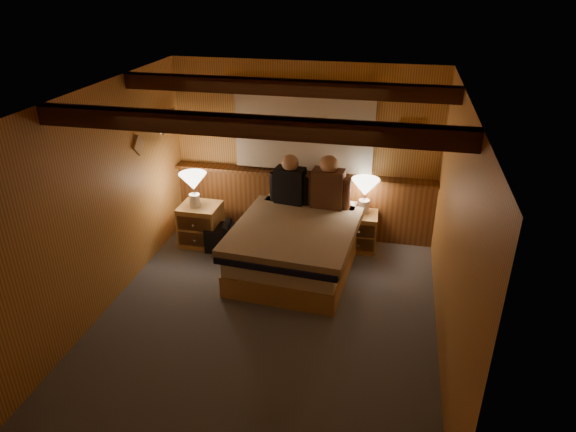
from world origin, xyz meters
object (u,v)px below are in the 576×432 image
(nightstand_right, at_px, (359,231))
(person_right, at_px, (328,186))
(nightstand_left, at_px, (201,225))
(bed, at_px, (296,245))
(lamp_left, at_px, (193,184))
(lamp_right, at_px, (365,189))
(duffel_bag, at_px, (227,237))
(person_left, at_px, (290,183))

(nightstand_right, distance_m, person_right, 0.80)
(nightstand_left, bearing_deg, bed, -14.16)
(lamp_left, distance_m, lamp_right, 2.25)
(duffel_bag, bearing_deg, nightstand_left, 162.61)
(nightstand_right, relative_size, duffel_bag, 0.87)
(nightstand_left, bearing_deg, duffel_bag, -10.25)
(nightstand_left, height_order, person_left, person_left)
(bed, height_order, person_right, person_right)
(nightstand_right, relative_size, lamp_left, 1.08)
(lamp_right, xyz_separation_m, person_right, (-0.47, -0.15, 0.07))
(nightstand_left, relative_size, duffel_bag, 0.98)
(lamp_right, height_order, duffel_bag, lamp_right)
(nightstand_left, xyz_separation_m, nightstand_right, (2.13, 0.33, -0.03))
(person_left, bearing_deg, duffel_bag, -150.69)
(nightstand_right, xyz_separation_m, duffel_bag, (-1.74, -0.41, -0.08))
(nightstand_right, bearing_deg, person_left, -177.17)
(bed, distance_m, nightstand_right, 1.01)
(nightstand_left, xyz_separation_m, person_left, (1.19, 0.26, 0.61))
(lamp_left, bearing_deg, nightstand_right, 9.87)
(nightstand_right, height_order, lamp_left, lamp_left)
(person_left, bearing_deg, person_right, 3.52)
(lamp_right, bearing_deg, duffel_bag, -165.61)
(nightstand_left, distance_m, person_right, 1.82)
(lamp_right, distance_m, duffel_bag, 1.95)
(nightstand_left, height_order, nightstand_right, nightstand_left)
(lamp_left, bearing_deg, nightstand_left, 45.88)
(lamp_left, xyz_separation_m, person_left, (1.23, 0.30, -0.01))
(lamp_right, bearing_deg, nightstand_left, -169.99)
(person_right, bearing_deg, nightstand_right, 18.05)
(bed, distance_m, person_right, 0.89)
(nightstand_right, distance_m, lamp_left, 2.29)
(bed, distance_m, lamp_left, 1.59)
(nightstand_right, height_order, duffel_bag, nightstand_right)
(duffel_bag, bearing_deg, person_right, 6.19)
(nightstand_left, relative_size, lamp_left, 1.21)
(person_left, bearing_deg, lamp_left, -159.44)
(bed, distance_m, duffel_bag, 1.06)
(person_right, height_order, duffel_bag, person_right)
(duffel_bag, bearing_deg, person_left, 15.68)
(lamp_right, height_order, person_right, person_right)
(nightstand_left, height_order, lamp_left, lamp_left)
(person_right, bearing_deg, lamp_left, -167.23)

